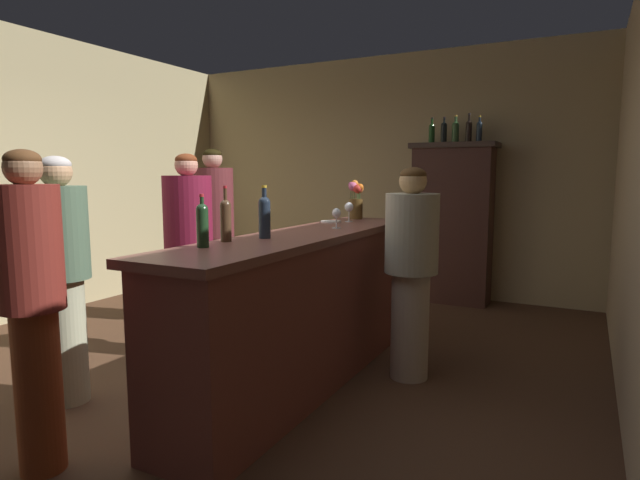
{
  "coord_description": "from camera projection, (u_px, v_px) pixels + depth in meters",
  "views": [
    {
      "loc": [
        2.41,
        -2.82,
        1.48
      ],
      "look_at": [
        0.89,
        0.11,
        1.06
      ],
      "focal_mm": 29.03,
      "sensor_mm": 36.0,
      "label": 1
    }
  ],
  "objects": [
    {
      "name": "display_bottle_midright",
      "position": [
        469.0,
        130.0,
        5.75
      ],
      "size": [
        0.07,
        0.07,
        0.32
      ],
      "color": "black",
      "rests_on": "display_cabinet"
    },
    {
      "name": "display_bottle_center",
      "position": [
        455.0,
        131.0,
        5.82
      ],
      "size": [
        0.08,
        0.08,
        0.31
      ],
      "color": "#2A4A27",
      "rests_on": "display_cabinet"
    },
    {
      "name": "wall_back",
      "position": [
        378.0,
        175.0,
        6.63
      ],
      "size": [
        5.44,
        0.12,
        2.94
      ],
      "primitive_type": "cube",
      "color": "tan",
      "rests_on": "ground"
    },
    {
      "name": "wine_glass_front",
      "position": [
        336.0,
        214.0,
        3.85
      ],
      "size": [
        0.07,
        0.07,
        0.15
      ],
      "color": "white",
      "rests_on": "bar_counter"
    },
    {
      "name": "display_cabinet",
      "position": [
        452.0,
        220.0,
        5.95
      ],
      "size": [
        0.95,
        0.45,
        1.83
      ],
      "color": "#3B211B",
      "rests_on": "ground"
    },
    {
      "name": "flower_arrangement",
      "position": [
        356.0,
        199.0,
        4.64
      ],
      "size": [
        0.15,
        0.14,
        0.35
      ],
      "color": "#533A19",
      "rests_on": "bar_counter"
    },
    {
      "name": "wine_bottle_merlot",
      "position": [
        202.0,
        223.0,
        2.84
      ],
      "size": [
        0.07,
        0.07,
        0.29
      ],
      "color": "#1C391E",
      "rests_on": "bar_counter"
    },
    {
      "name": "floor",
      "position": [
        204.0,
        378.0,
        3.77
      ],
      "size": [
        8.83,
        8.83,
        0.0
      ],
      "primitive_type": "plane",
      "color": "#4B301F",
      "rests_on": "ground"
    },
    {
      "name": "wine_bottle_chardonnay",
      "position": [
        226.0,
        218.0,
        3.08
      ],
      "size": [
        0.07,
        0.07,
        0.33
      ],
      "color": "#48321F",
      "rests_on": "bar_counter"
    },
    {
      "name": "patron_near_entrance",
      "position": [
        62.0,
        270.0,
        3.29
      ],
      "size": [
        0.35,
        0.35,
        1.59
      ],
      "rotation": [
        0.0,
        0.0,
        0.64
      ],
      "color": "#AEB08C",
      "rests_on": "ground"
    },
    {
      "name": "wine_glass_mid",
      "position": [
        349.0,
        208.0,
        4.39
      ],
      "size": [
        0.08,
        0.08,
        0.16
      ],
      "color": "white",
      "rests_on": "bar_counter"
    },
    {
      "name": "wine_bottle_riesling",
      "position": [
        264.0,
        215.0,
        3.24
      ],
      "size": [
        0.08,
        0.08,
        0.33
      ],
      "color": "#1F2B3A",
      "rests_on": "bar_counter"
    },
    {
      "name": "bartender",
      "position": [
        411.0,
        266.0,
        3.69
      ],
      "size": [
        0.38,
        0.38,
        1.53
      ],
      "rotation": [
        0.0,
        0.0,
        3.1
      ],
      "color": "#B8A895",
      "rests_on": "ground"
    },
    {
      "name": "display_bottle_right",
      "position": [
        479.0,
        130.0,
        5.7
      ],
      "size": [
        0.06,
        0.06,
        0.29
      ],
      "color": "#1A2632",
      "rests_on": "display_cabinet"
    },
    {
      "name": "cheese_plate",
      "position": [
        331.0,
        222.0,
        4.34
      ],
      "size": [
        0.17,
        0.17,
        0.01
      ],
      "primitive_type": "cylinder",
      "color": "white",
      "rests_on": "bar_counter"
    },
    {
      "name": "display_bottle_left",
      "position": [
        432.0,
        132.0,
        5.94
      ],
      "size": [
        0.07,
        0.07,
        0.29
      ],
      "color": "#173D17",
      "rests_on": "display_cabinet"
    },
    {
      "name": "patron_tall",
      "position": [
        189.0,
        248.0,
        4.15
      ],
      "size": [
        0.39,
        0.39,
        1.64
      ],
      "rotation": [
        0.0,
        0.0,
        0.19
      ],
      "color": "#2B2D50",
      "rests_on": "ground"
    },
    {
      "name": "patron_in_navy",
      "position": [
        32.0,
        298.0,
        2.5
      ],
      "size": [
        0.3,
        0.3,
        1.6
      ],
      "rotation": [
        0.0,
        0.0,
        0.79
      ],
      "color": "brown",
      "rests_on": "ground"
    },
    {
      "name": "patron_in_grey",
      "position": [
        214.0,
        229.0,
        5.13
      ],
      "size": [
        0.39,
        0.39,
        1.72
      ],
      "rotation": [
        0.0,
        0.0,
        -0.51
      ],
      "color": "gray",
      "rests_on": "ground"
    },
    {
      "name": "bar_counter",
      "position": [
        303.0,
        309.0,
        3.6
      ],
      "size": [
        0.6,
        2.76,
        1.08
      ],
      "color": "brown",
      "rests_on": "ground"
    },
    {
      "name": "display_bottle_midleft",
      "position": [
        444.0,
        132.0,
        5.88
      ],
      "size": [
        0.07,
        0.07,
        0.29
      ],
      "color": "black",
      "rests_on": "display_cabinet"
    }
  ]
}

